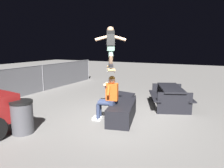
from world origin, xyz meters
The scene contains 9 objects.
ground_plane centered at (0.00, 0.00, 0.00)m, with size 40.00×40.00×0.00m, color slate.
ledge_box_main centered at (0.09, -0.15, 0.25)m, with size 1.65×0.66×0.50m, color black.
person_sitting_on_ledge centered at (-0.13, 0.19, 0.75)m, with size 0.59×0.79×1.34m.
skateboard centered at (-0.06, 0.14, 1.53)m, with size 0.98×0.68×0.13m.
skater_airborne centered at (-0.02, 0.17, 2.21)m, with size 0.64×0.81×1.12m.
kicker_ramp centered at (2.16, 0.82, 0.06)m, with size 1.09×0.99×0.33m.
picnic_table_back centered at (2.01, -1.17, 0.50)m, with size 2.08×1.88×0.75m.
trash_bin centered at (-1.91, 1.70, 0.42)m, with size 0.56×0.56×0.84m.
fence_back centered at (0.00, 4.89, 0.69)m, with size 12.05×0.05×1.28m.
Camera 1 is at (-5.33, -2.55, 2.19)m, focal length 33.29 mm.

